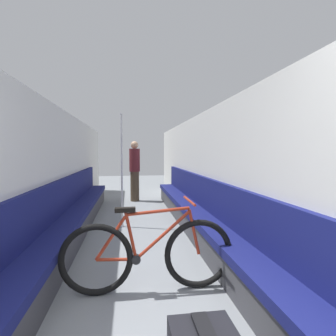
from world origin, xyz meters
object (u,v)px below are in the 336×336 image
(passenger_standing, at_px, (135,170))
(bench_seat_row_left, at_px, (71,220))
(bicycle, at_px, (149,255))
(grab_pole_near, at_px, (122,172))
(bench_seat_row_right, at_px, (197,215))

(passenger_standing, bearing_deg, bench_seat_row_left, -58.32)
(bench_seat_row_left, distance_m, bicycle, 2.10)
(bicycle, distance_m, passenger_standing, 4.95)
(bench_seat_row_left, height_order, grab_pole_near, grab_pole_near)
(bench_seat_row_right, distance_m, passenger_standing, 3.35)
(bench_seat_row_right, xyz_separation_m, passenger_standing, (-0.99, 3.15, 0.57))
(bench_seat_row_left, bearing_deg, grab_pole_near, 36.01)
(bench_seat_row_left, relative_size, bicycle, 3.88)
(bench_seat_row_left, distance_m, passenger_standing, 3.38)
(bench_seat_row_left, xyz_separation_m, bench_seat_row_right, (2.08, 0.00, 0.00))
(bench_seat_row_left, relative_size, bench_seat_row_right, 1.00)
(bicycle, distance_m, grab_pole_near, 2.46)
(bench_seat_row_left, height_order, passenger_standing, passenger_standing)
(grab_pole_near, bearing_deg, passenger_standing, 83.47)
(bench_seat_row_left, xyz_separation_m, grab_pole_near, (0.79, 0.58, 0.71))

